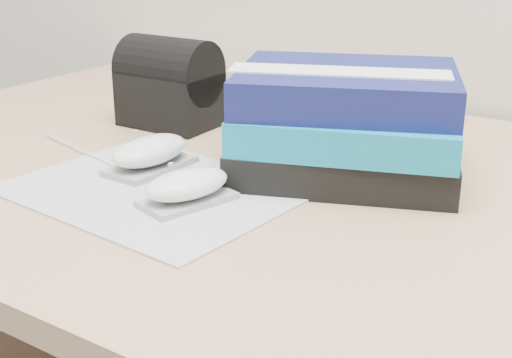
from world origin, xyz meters
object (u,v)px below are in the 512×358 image
Objects in this scene: mouse_front at (187,187)px; pouch at (169,83)px; desk at (384,341)px; book_stack at (347,123)px; mouse_rear at (150,153)px.

pouch is at bearing 133.35° from mouse_front.
book_stack is at bearing -163.81° from desk.
book_stack is at bearing 32.26° from mouse_rear.
desk is at bearing -4.12° from pouch.
desk is 4.91× the size of book_stack.
mouse_rear is at bearing -151.07° from desk.
mouse_front is at bearing -127.12° from desk.
pouch is at bearing 123.18° from mouse_rear.
book_stack is at bearing 63.18° from mouse_front.
mouse_front is 0.81× the size of pouch.
desk is 13.77× the size of mouse_front.
pouch is (-0.12, 0.18, 0.04)m from mouse_rear.
desk is 0.49m from pouch.
pouch reaches higher than book_stack.
desk is at bearing 28.93° from mouse_rear.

